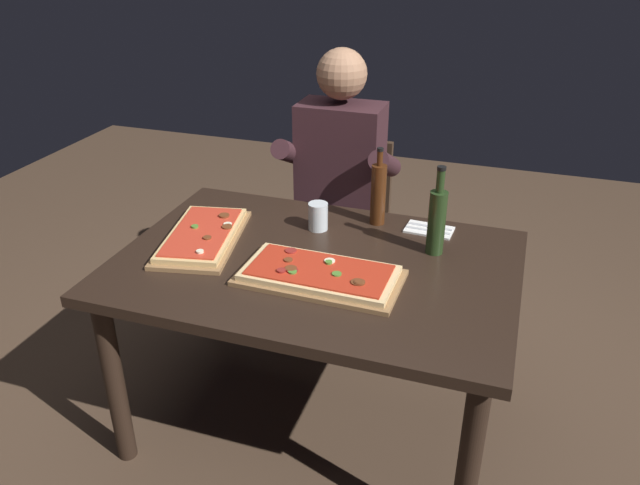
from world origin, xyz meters
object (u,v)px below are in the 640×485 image
(dining_table, at_px, (316,284))
(tumbler_near_camera, at_px, (318,218))
(pizza_rectangular_front, at_px, (320,275))
(wine_bottle_dark, at_px, (437,220))
(seated_diner, at_px, (337,181))
(oil_bottle_amber, at_px, (378,193))
(pizza_rectangular_left, at_px, (203,236))
(diner_chair, at_px, (344,221))

(dining_table, bearing_deg, tumbler_near_camera, 106.69)
(dining_table, distance_m, pizza_rectangular_front, 0.17)
(wine_bottle_dark, bearing_deg, seated_diner, 134.80)
(dining_table, xyz_separation_m, tumbler_near_camera, (-0.07, 0.25, 0.14))
(oil_bottle_amber, height_order, tumbler_near_camera, oil_bottle_amber)
(pizza_rectangular_front, xyz_separation_m, tumbler_near_camera, (-0.13, 0.36, 0.03))
(pizza_rectangular_left, xyz_separation_m, tumbler_near_camera, (0.38, 0.23, 0.03))
(wine_bottle_dark, xyz_separation_m, tumbler_near_camera, (-0.46, 0.05, -0.08))
(dining_table, xyz_separation_m, pizza_rectangular_left, (-0.45, 0.02, 0.11))
(wine_bottle_dark, height_order, oil_bottle_amber, wine_bottle_dark)
(wine_bottle_dark, bearing_deg, tumbler_near_camera, 174.14)
(pizza_rectangular_front, height_order, diner_chair, diner_chair)
(pizza_rectangular_front, bearing_deg, wine_bottle_dark, 43.91)
(tumbler_near_camera, bearing_deg, oil_bottle_amber, 31.57)
(oil_bottle_amber, relative_size, tumbler_near_camera, 2.90)
(diner_chair, xyz_separation_m, seated_diner, (0.00, -0.12, 0.26))
(dining_table, xyz_separation_m, diner_chair, (-0.15, 0.86, -0.16))
(pizza_rectangular_front, bearing_deg, seated_diner, 103.31)
(pizza_rectangular_left, relative_size, oil_bottle_amber, 1.72)
(pizza_rectangular_front, height_order, wine_bottle_dark, wine_bottle_dark)
(wine_bottle_dark, distance_m, seated_diner, 0.76)
(dining_table, distance_m, oil_bottle_amber, 0.45)
(wine_bottle_dark, distance_m, tumbler_near_camera, 0.47)
(pizza_rectangular_front, xyz_separation_m, oil_bottle_amber, (0.08, 0.49, 0.11))
(diner_chair, bearing_deg, pizza_rectangular_left, -109.96)
(pizza_rectangular_left, distance_m, wine_bottle_dark, 0.86)
(pizza_rectangular_front, xyz_separation_m, diner_chair, (-0.20, 0.97, -0.27))
(wine_bottle_dark, bearing_deg, pizza_rectangular_front, -136.09)
(oil_bottle_amber, bearing_deg, dining_table, -109.16)
(dining_table, height_order, diner_chair, diner_chair)
(dining_table, xyz_separation_m, wine_bottle_dark, (0.38, 0.20, 0.23))
(dining_table, relative_size, seated_diner, 1.05)
(dining_table, bearing_deg, pizza_rectangular_left, 177.96)
(seated_diner, bearing_deg, pizza_rectangular_left, -112.97)
(seated_diner, bearing_deg, oil_bottle_amber, -52.64)
(oil_bottle_amber, distance_m, tumbler_near_camera, 0.25)
(pizza_rectangular_front, xyz_separation_m, wine_bottle_dark, (0.33, 0.32, 0.11))
(pizza_rectangular_front, bearing_deg, pizza_rectangular_left, 165.34)
(wine_bottle_dark, relative_size, seated_diner, 0.25)
(pizza_rectangular_left, xyz_separation_m, diner_chair, (0.30, 0.84, -0.27))
(pizza_rectangular_left, distance_m, diner_chair, 0.93)
(pizza_rectangular_front, xyz_separation_m, pizza_rectangular_left, (-0.51, 0.13, -0.00))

